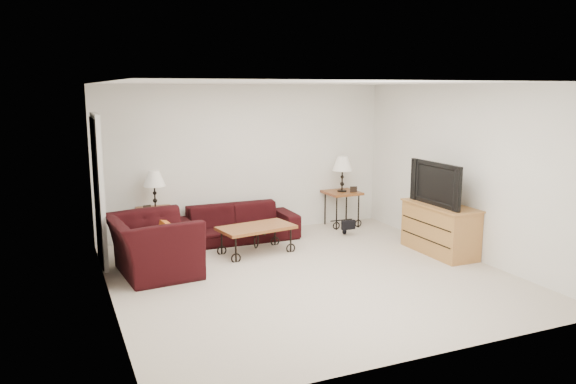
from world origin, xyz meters
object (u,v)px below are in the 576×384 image
at_px(sofa, 237,223).
at_px(coffee_table, 256,240).
at_px(side_table_left, 156,227).
at_px(lamp_left, 155,190).
at_px(lamp_right, 342,174).
at_px(television, 441,183).
at_px(tv_stand, 440,229).
at_px(backpack, 345,221).
at_px(side_table_right, 342,209).
at_px(armchair, 153,245).

relative_size(sofa, coffee_table, 1.77).
distance_m(side_table_left, coffee_table, 1.63).
bearing_deg(lamp_left, lamp_right, 0.00).
distance_m(sofa, television, 3.26).
distance_m(coffee_table, tv_stand, 2.75).
bearing_deg(sofa, backpack, -11.70).
bearing_deg(television, backpack, -153.10).
relative_size(sofa, side_table_right, 3.11).
bearing_deg(tv_stand, lamp_right, 104.80).
height_order(side_table_left, lamp_left, lamp_left).
xyz_separation_m(lamp_right, television, (0.52, -2.05, 0.12)).
distance_m(sofa, lamp_left, 1.41).
relative_size(sofa, backpack, 4.14).
height_order(side_table_right, lamp_right, lamp_right).
relative_size(coffee_table, armchair, 0.91).
xyz_separation_m(armchair, backpack, (3.32, 0.80, -0.16)).
height_order(side_table_right, lamp_left, lamp_left).
bearing_deg(television, lamp_left, -118.33).
xyz_separation_m(lamp_left, backpack, (3.04, -0.55, -0.66)).
relative_size(tv_stand, backpack, 2.62).
xyz_separation_m(lamp_left, tv_stand, (3.83, -2.05, -0.52)).
xyz_separation_m(sofa, lamp_left, (-1.26, 0.18, 0.61)).
bearing_deg(side_table_left, sofa, -8.14).
bearing_deg(side_table_left, lamp_left, 0.00).
bearing_deg(coffee_table, lamp_right, 26.38).
distance_m(side_table_right, lamp_right, 0.63).
xyz_separation_m(lamp_right, tv_stand, (0.54, -2.05, -0.57)).
bearing_deg(lamp_left, backpack, -10.24).
bearing_deg(television, tv_stand, 90.00).
xyz_separation_m(sofa, television, (2.55, -1.87, 0.77)).
height_order(lamp_right, television, television).
bearing_deg(armchair, lamp_right, -74.87).
height_order(side_table_left, coffee_table, side_table_left).
bearing_deg(side_table_left, television, -28.33).
xyz_separation_m(armchair, television, (4.08, -0.71, 0.67)).
xyz_separation_m(side_table_left, backpack, (3.04, -0.55, -0.06)).
bearing_deg(side_table_right, armchair, -159.29).
distance_m(sofa, lamp_right, 2.14).
distance_m(coffee_table, backpack, 1.79).
height_order(sofa, coffee_table, sofa).
bearing_deg(backpack, sofa, 158.97).
relative_size(side_table_left, armchair, 0.49).
xyz_separation_m(side_table_left, coffee_table, (1.30, -0.98, -0.09)).
xyz_separation_m(lamp_right, armchair, (-3.56, -1.35, -0.55)).
bearing_deg(sofa, television, -36.31).
relative_size(tv_stand, television, 1.12).
height_order(coffee_table, armchair, armchair).
bearing_deg(television, armchair, -99.81).
relative_size(sofa, lamp_right, 3.11).
bearing_deg(armchair, sofa, -58.37).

